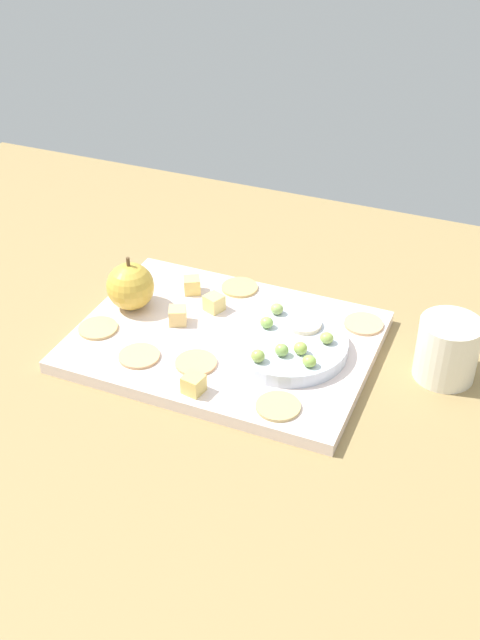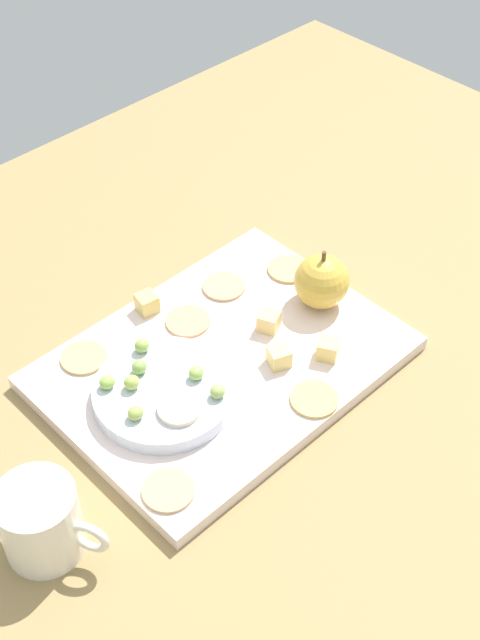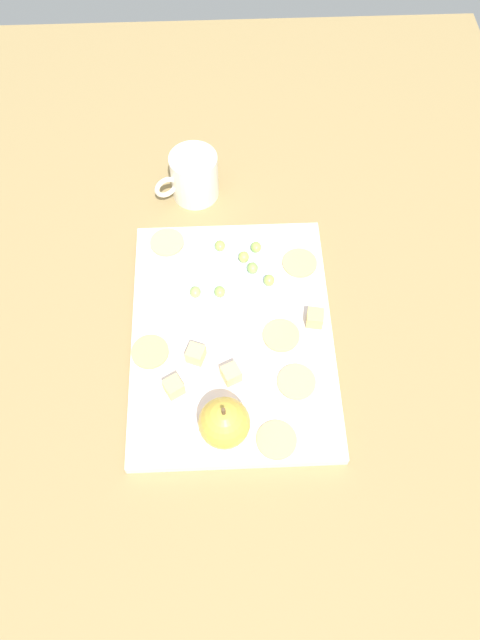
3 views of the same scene
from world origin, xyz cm
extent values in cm
cube|color=olive|center=(0.00, 0.00, 1.77)|extent=(146.65, 100.49, 3.55)
cube|color=silver|center=(-0.61, 2.13, 4.40)|extent=(38.32, 28.38, 1.69)
cylinder|color=silver|center=(8.06, 2.26, 6.15)|extent=(15.28, 15.28, 1.83)
sphere|color=gold|center=(-15.29, 3.58, 8.53)|extent=(6.58, 6.58, 6.58)
cylinder|color=brown|center=(-15.29, 3.58, 12.42)|extent=(0.50, 0.50, 1.20)
cube|color=#E5C667|center=(0.55, -9.66, 6.39)|extent=(2.64, 2.64, 2.29)
cube|color=#EDC574|center=(-7.65, 2.48, 6.39)|extent=(3.03, 3.03, 2.29)
cube|color=#EDCA6E|center=(-9.25, 10.18, 6.39)|extent=(3.13, 3.13, 2.29)
cube|color=#EACD73|center=(-4.47, 7.22, 6.39)|extent=(2.97, 2.97, 2.29)
cylinder|color=tan|center=(-1.51, -4.75, 5.44)|extent=(5.24, 5.24, 0.40)
cylinder|color=tan|center=(-16.73, -3.04, 5.44)|extent=(5.24, 5.24, 0.40)
cylinder|color=tan|center=(15.50, 11.61, 5.44)|extent=(5.24, 5.24, 0.40)
cylinder|color=tan|center=(-3.36, 13.63, 5.44)|extent=(5.24, 5.24, 0.40)
cylinder|color=tan|center=(10.80, -8.48, 5.44)|extent=(5.24, 5.24, 0.40)
cylinder|color=tan|center=(-8.70, -6.29, 5.44)|extent=(5.24, 5.24, 0.40)
ellipsoid|color=#92BB4F|center=(12.26, -1.91, 7.80)|extent=(1.75, 1.57, 1.46)
ellipsoid|color=#9EBB4F|center=(10.47, -0.27, 7.89)|extent=(1.75, 1.57, 1.65)
ellipsoid|color=#96AF50|center=(12.75, 3.45, 7.79)|extent=(1.75, 1.57, 1.45)
ellipsoid|color=#90BC53|center=(4.62, 3.67, 7.81)|extent=(1.75, 1.57, 1.48)
ellipsoid|color=#96B35C|center=(4.72, 7.15, 7.81)|extent=(1.75, 1.57, 1.48)
ellipsoid|color=#89B253|center=(8.46, -1.20, 7.88)|extent=(1.75, 1.57, 1.62)
ellipsoid|color=#97B451|center=(6.23, -3.45, 7.89)|extent=(1.75, 1.57, 1.64)
cylinder|color=beige|center=(8.97, 5.85, 7.37)|extent=(4.51, 4.51, 0.60)
cylinder|color=white|center=(27.04, 7.21, 7.55)|extent=(7.63, 7.63, 8.01)
torus|color=white|center=(24.80, 11.70, 7.55)|extent=(2.50, 3.94, 4.00)
camera|label=1|loc=(32.46, -71.36, 63.19)|focal=42.53mm
camera|label=2|loc=(44.13, 51.41, 76.13)|focal=48.44mm
camera|label=3|loc=(-42.17, 2.72, 80.92)|focal=34.24mm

